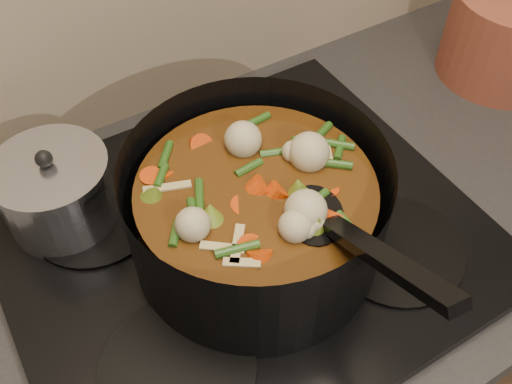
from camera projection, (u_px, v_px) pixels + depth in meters
counter at (246, 375)px, 1.13m from camera, size 2.64×0.64×0.91m
stovetop at (242, 236)px, 0.78m from camera, size 0.62×0.54×0.03m
stockpot at (257, 212)px, 0.70m from camera, size 0.39×0.47×0.23m
saucepan at (57, 191)px, 0.75m from camera, size 0.15×0.15×0.13m
terracotta_crock at (510, 35)px, 0.98m from camera, size 0.28×0.28×0.15m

